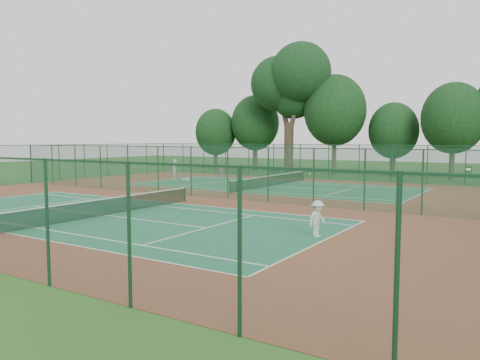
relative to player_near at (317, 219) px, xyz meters
name	(u,v)px	position (x,y,z in m)	size (l,w,h in m)	color
ground	(209,198)	(-11.38, 8.15, -0.77)	(120.00, 120.00, 0.00)	#25531A
red_pad	(209,198)	(-11.38, 8.15, -0.76)	(40.00, 36.00, 0.01)	brown
court_near	(108,216)	(-11.38, -0.85, -0.75)	(23.77, 10.97, 0.01)	#206847
court_far	(272,186)	(-11.38, 17.15, -0.75)	(23.77, 10.97, 0.01)	#216A3F
fence_north	(314,161)	(-11.38, 26.15, 0.99)	(40.00, 0.09, 3.50)	#164428
fence_west	(31,164)	(-31.38, 8.15, 0.99)	(0.09, 36.00, 3.50)	#184A2C
fence_divider	(209,172)	(-11.38, 8.15, 0.99)	(40.00, 0.09, 3.50)	#164328
tennis_net_near	(108,206)	(-11.38, -0.85, -0.23)	(0.10, 12.90, 0.97)	#13361C
tennis_net_far	(272,180)	(-11.38, 17.15, -0.23)	(0.10, 12.90, 0.97)	#123218
player_near	(317,219)	(0.00, 0.00, 0.00)	(0.97, 0.56, 1.50)	white
player_far	(174,169)	(-22.77, 17.99, 0.24)	(0.72, 0.47, 1.98)	silver
trash_bin	(222,170)	(-22.28, 25.59, -0.26)	(0.56, 0.56, 1.00)	slate
bench	(274,173)	(-15.53, 25.28, -0.32)	(1.43, 0.79, 0.85)	black
kit_bag	(186,179)	(-21.17, 17.80, -0.62)	(0.77, 0.29, 0.29)	silver
stray_ball_a	(206,198)	(-11.34, 7.76, -0.73)	(0.07, 0.07, 0.07)	#A7C42D
stray_ball_b	(322,209)	(-2.78, 7.24, -0.73)	(0.07, 0.07, 0.07)	yellow
stray_ball_c	(159,194)	(-15.55, 7.74, -0.72)	(0.07, 0.07, 0.07)	#B3D531
big_tree	(291,82)	(-16.18, 30.50, 9.61)	(9.54, 6.98, 14.65)	#36271D
evergreen_row	(340,175)	(-10.88, 32.40, -0.77)	(39.00, 5.00, 12.00)	black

